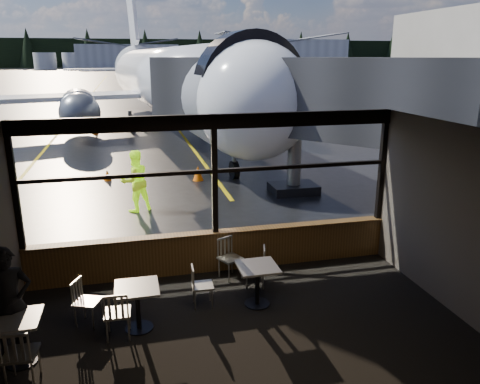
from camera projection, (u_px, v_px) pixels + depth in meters
name	position (u px, v px, depth m)	size (l,w,h in m)	color
ground_plane	(131.00, 75.00, 122.60)	(520.00, 520.00, 0.00)	black
carpet_floor	(249.00, 346.00, 7.76)	(8.00, 6.00, 0.01)	black
ceiling	(251.00, 138.00, 6.79)	(8.00, 6.00, 0.04)	#38332D
wall_right	(471.00, 228.00, 8.17)	(0.04, 6.00, 3.50)	#4A423B
wall_back	(330.00, 371.00, 4.47)	(8.00, 0.04, 3.50)	#4A423B
window_sill	(216.00, 252.00, 10.44)	(8.00, 0.28, 0.90)	#533619
window_header	(214.00, 122.00, 9.63)	(8.00, 0.18, 0.30)	black
mullion_left	(14.00, 187.00, 9.06)	(0.12, 0.12, 2.60)	black
mullion_centre	(215.00, 176.00, 9.95)	(0.12, 0.12, 2.60)	black
mullion_right	(382.00, 166.00, 10.84)	(0.12, 0.12, 2.60)	black
window_transom	(214.00, 171.00, 9.92)	(8.00, 0.10, 0.08)	black
airliner	(167.00, 36.00, 28.52)	(31.80, 38.16, 11.66)	white
jet_bridge	(289.00, 120.00, 15.79)	(9.66, 11.80, 5.15)	#2C2C2F
cafe_table_near	(257.00, 285.00, 8.98)	(0.75, 0.75, 0.82)	#A9A39C
cafe_table_mid	(138.00, 308.00, 8.17)	(0.75, 0.75, 0.82)	gray
cafe_table_left	(19.00, 341.00, 7.25)	(0.72, 0.72, 0.79)	#9F9993
chair_near_e	(255.00, 267.00, 9.72)	(0.48, 0.48, 0.87)	#A9A599
chair_near_w	(202.00, 286.00, 8.94)	(0.46, 0.46, 0.84)	#B4B0A3
chair_near_n	(230.00, 259.00, 10.06)	(0.49, 0.49, 0.90)	#B9B4A7
chair_mid_s	(118.00, 313.00, 7.92)	(0.50, 0.50, 0.91)	#B9B4A7
chair_mid_w	(88.00, 302.00, 8.32)	(0.47, 0.47, 0.86)	#B4AFA3
chair_left_s	(21.00, 354.00, 6.79)	(0.52, 0.52, 0.96)	#B1ADA0
passenger	(10.00, 303.00, 7.32)	(0.67, 0.44, 1.85)	black
ground_crew	(135.00, 181.00, 14.37)	(0.93, 0.72, 1.91)	#BFF219
cone_nose	(198.00, 173.00, 18.13)	(0.41, 0.41, 0.57)	#F46507
cone_wing	(95.00, 130.00, 28.96)	(0.39, 0.39, 0.54)	orange
hangar_mid	(128.00, 55.00, 181.90)	(38.00, 15.00, 10.00)	silver
hangar_right	(280.00, 53.00, 188.54)	(50.00, 20.00, 12.00)	silver
fuel_tank_a	(45.00, 61.00, 172.92)	(8.00, 8.00, 6.00)	silver
fuel_tank_b	(73.00, 61.00, 175.17)	(8.00, 8.00, 6.00)	silver
fuel_tank_c	(101.00, 61.00, 177.41)	(8.00, 8.00, 6.00)	silver
treeline	(127.00, 53.00, 204.96)	(360.00, 3.00, 12.00)	black
cone_extra	(107.00, 175.00, 18.12)	(0.31, 0.31, 0.43)	#E86307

